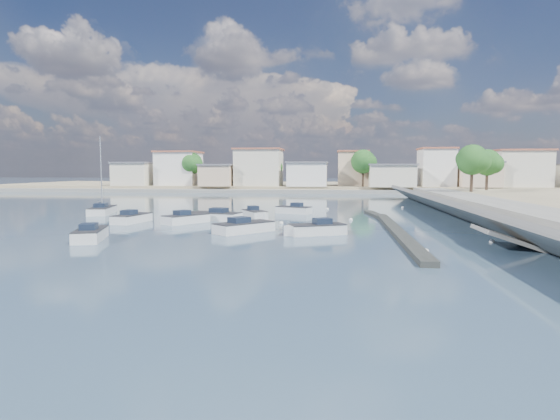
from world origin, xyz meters
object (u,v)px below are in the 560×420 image
Objects in this scene: motorboat_a at (91,235)px; motorboat_e at (188,219)px; motorboat_d at (314,230)px; motorboat_h at (247,227)px; motorboat_c at (212,217)px; sailboat at (103,210)px; motorboat_b at (133,219)px; motorboat_g at (255,215)px; motorboat_f at (292,210)px.

motorboat_a and motorboat_e have the same top height.
motorboat_h is at bearing 170.63° from motorboat_d.
motorboat_c and motorboat_d have the same top height.
sailboat reaches higher than motorboat_c.
motorboat_e is 14.95m from sailboat.
motorboat_d is at bearing -19.91° from motorboat_b.
motorboat_d is at bearing -30.14° from sailboat.
motorboat_c is at bearing 122.01° from motorboat_h.
motorboat_b and motorboat_e have the same top height.
sailboat reaches higher than motorboat_h.
motorboat_g is 18.51m from sailboat.
motorboat_f is at bearing 82.30° from motorboat_h.
motorboat_b is at bearing 155.67° from motorboat_h.
motorboat_g is at bearing 59.66° from motorboat_a.
motorboat_b is 17.99m from motorboat_f.
motorboat_e is at bearing 152.07° from motorboat_d.
sailboat reaches higher than motorboat_e.
motorboat_c is at bearing 139.40° from motorboat_d.
motorboat_a is 1.00× the size of motorboat_b.
motorboat_e and motorboat_g have the same top height.
motorboat_e is 7.52m from motorboat_g.
motorboat_g is at bearing -9.26° from sailboat.
motorboat_h is (10.46, 5.42, -0.00)m from motorboat_a.
motorboat_c is 1.36× the size of motorboat_f.
motorboat_c is 0.68× the size of sailboat.
motorboat_c is 1.30× the size of motorboat_e.
motorboat_h is (-2.21, -16.35, 0.00)m from motorboat_f.
motorboat_c is 1.19× the size of motorboat_h.
motorboat_h is (5.15, -8.24, -0.00)m from motorboat_c.
motorboat_c and motorboat_e have the same top height.
motorboat_c is 10.95m from motorboat_f.
motorboat_h is 0.57× the size of sailboat.
motorboat_d is at bearing -79.13° from motorboat_f.
motorboat_d is at bearing 15.74° from motorboat_a.
motorboat_c is at bearing 59.14° from motorboat_e.
motorboat_d is 17.57m from motorboat_f.
motorboat_c is (5.31, 13.65, 0.00)m from motorboat_a.
motorboat_a is 1.08× the size of motorboat_e.
motorboat_a is 18.52m from motorboat_g.
motorboat_e is 0.52× the size of sailboat.
motorboat_b is 1.04× the size of motorboat_d.
motorboat_b is 1.20× the size of motorboat_g.
sailboat is (-7.26, 8.07, 0.03)m from motorboat_b.
motorboat_e is 1.04× the size of motorboat_f.
motorboat_d is 0.54× the size of sailboat.
motorboat_g is at bearing 41.54° from motorboat_e.
sailboat is at bearing 145.04° from motorboat_h.
motorboat_e is at bearing 1.10° from motorboat_b.
motorboat_d is (10.67, -9.15, -0.00)m from motorboat_c.
motorboat_e is at bearing -120.86° from motorboat_c.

